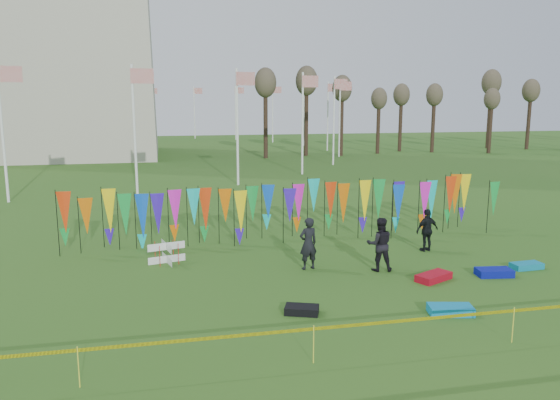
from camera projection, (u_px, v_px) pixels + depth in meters
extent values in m
plane|color=#285919|center=(354.00, 309.00, 15.46)|extent=(160.00, 160.00, 0.00)
cylinder|color=white|center=(328.00, 116.00, 63.80)|extent=(0.16, 0.16, 8.00)
plane|color=#B41713|center=(333.00, 88.00, 63.34)|extent=(1.40, 0.00, 1.40)
cylinder|color=white|center=(304.00, 115.00, 70.57)|extent=(0.16, 0.16, 8.00)
plane|color=#B41713|center=(309.00, 89.00, 70.10)|extent=(1.40, 0.00, 1.40)
cylinder|color=white|center=(273.00, 114.00, 76.48)|extent=(0.16, 0.16, 8.00)
plane|color=#B41713|center=(277.00, 90.00, 76.01)|extent=(1.40, 0.00, 1.40)
cylinder|color=white|center=(236.00, 113.00, 81.12)|extent=(0.16, 0.16, 8.00)
plane|color=#B41713|center=(239.00, 90.00, 80.66)|extent=(1.40, 0.00, 1.40)
cylinder|color=white|center=(194.00, 113.00, 84.19)|extent=(0.16, 0.16, 8.00)
plane|color=#B41713|center=(198.00, 91.00, 83.72)|extent=(1.40, 0.00, 1.40)
cylinder|color=white|center=(150.00, 112.00, 85.47)|extent=(0.16, 0.16, 8.00)
plane|color=#B41713|center=(153.00, 91.00, 85.00)|extent=(1.40, 0.00, 1.40)
cylinder|color=white|center=(102.00, 112.00, 84.87)|extent=(0.16, 0.16, 8.00)
plane|color=#B41713|center=(105.00, 91.00, 84.41)|extent=(1.40, 0.00, 1.40)
cylinder|color=white|center=(52.00, 113.00, 82.44)|extent=(0.16, 0.16, 8.00)
plane|color=#B41713|center=(54.00, 91.00, 81.98)|extent=(1.40, 0.00, 1.40)
plane|color=#B41713|center=(0.00, 90.00, 77.88)|extent=(1.40, 0.00, 1.40)
cylinder|color=white|center=(2.00, 133.00, 31.04)|extent=(0.16, 0.16, 8.00)
plane|color=#B41713|center=(9.00, 74.00, 30.57)|extent=(1.40, 0.00, 1.40)
cylinder|color=white|center=(135.00, 131.00, 33.47)|extent=(0.16, 0.16, 8.00)
plane|color=#B41713|center=(142.00, 76.00, 33.00)|extent=(1.40, 0.00, 1.40)
cylinder|color=white|center=(237.00, 128.00, 37.57)|extent=(0.16, 0.16, 8.00)
plane|color=#B41713|center=(245.00, 79.00, 37.10)|extent=(1.40, 0.00, 1.40)
cylinder|color=white|center=(303.00, 124.00, 43.06)|extent=(0.16, 0.16, 8.00)
plane|color=#B41713|center=(310.00, 81.00, 42.59)|extent=(1.40, 0.00, 1.40)
cylinder|color=white|center=(334.00, 121.00, 49.56)|extent=(0.16, 0.16, 8.00)
plane|color=#B41713|center=(341.00, 84.00, 49.09)|extent=(1.40, 0.00, 1.40)
cylinder|color=white|center=(340.00, 118.00, 56.64)|extent=(0.16, 0.16, 8.00)
plane|color=#B41713|center=(346.00, 86.00, 56.17)|extent=(1.40, 0.00, 1.40)
cylinder|color=black|center=(63.00, 222.00, 21.16)|extent=(0.03, 0.03, 2.38)
cone|color=red|center=(71.00, 214.00, 21.16)|extent=(0.64, 0.64, 1.60)
cylinder|color=black|center=(82.00, 221.00, 21.30)|extent=(0.03, 0.03, 2.38)
cone|color=#E06507|center=(89.00, 213.00, 21.30)|extent=(0.64, 0.64, 1.60)
cylinder|color=black|center=(99.00, 220.00, 21.44)|extent=(0.03, 0.03, 2.38)
cone|color=yellow|center=(106.00, 212.00, 21.44)|extent=(0.64, 0.64, 1.60)
cylinder|color=black|center=(117.00, 220.00, 21.57)|extent=(0.03, 0.03, 2.38)
cone|color=green|center=(124.00, 212.00, 21.58)|extent=(0.64, 0.64, 1.60)
cylinder|color=black|center=(134.00, 219.00, 21.71)|extent=(0.03, 0.03, 2.38)
cone|color=blue|center=(141.00, 211.00, 21.72)|extent=(0.64, 0.64, 1.60)
cylinder|color=black|center=(152.00, 218.00, 21.85)|extent=(0.03, 0.03, 2.38)
cone|color=#3716C3|center=(158.00, 210.00, 21.86)|extent=(0.64, 0.64, 1.60)
cylinder|color=black|center=(168.00, 217.00, 21.99)|extent=(0.03, 0.03, 2.38)
cone|color=#E919C7|center=(175.00, 210.00, 21.99)|extent=(0.64, 0.64, 1.60)
cylinder|color=black|center=(185.00, 217.00, 22.13)|extent=(0.03, 0.03, 2.38)
cone|color=#0DC3BF|center=(192.00, 209.00, 22.13)|extent=(0.64, 0.64, 1.60)
cylinder|color=black|center=(202.00, 216.00, 22.27)|extent=(0.03, 0.03, 2.38)
cone|color=red|center=(208.00, 208.00, 22.27)|extent=(0.64, 0.64, 1.60)
cylinder|color=black|center=(218.00, 215.00, 22.41)|extent=(0.03, 0.03, 2.38)
cone|color=#E06507|center=(225.00, 207.00, 22.41)|extent=(0.64, 0.64, 1.60)
cylinder|color=black|center=(234.00, 214.00, 22.55)|extent=(0.03, 0.03, 2.38)
cone|color=yellow|center=(241.00, 207.00, 22.55)|extent=(0.64, 0.64, 1.60)
cylinder|color=black|center=(250.00, 214.00, 22.69)|extent=(0.03, 0.03, 2.38)
cone|color=green|center=(257.00, 206.00, 22.69)|extent=(0.64, 0.64, 1.60)
cylinder|color=black|center=(266.00, 213.00, 22.83)|extent=(0.03, 0.03, 2.38)
cone|color=blue|center=(272.00, 206.00, 22.83)|extent=(0.64, 0.64, 1.60)
cylinder|color=black|center=(281.00, 212.00, 22.97)|extent=(0.03, 0.03, 2.38)
cone|color=#3716C3|center=(288.00, 205.00, 22.97)|extent=(0.64, 0.64, 1.60)
cylinder|color=black|center=(297.00, 212.00, 23.11)|extent=(0.03, 0.03, 2.38)
cone|color=#E919C7|center=(303.00, 204.00, 23.11)|extent=(0.64, 0.64, 1.60)
cylinder|color=black|center=(312.00, 211.00, 23.25)|extent=(0.03, 0.03, 2.38)
cone|color=#0DC3BF|center=(318.00, 204.00, 23.25)|extent=(0.64, 0.64, 1.60)
cylinder|color=black|center=(327.00, 210.00, 23.38)|extent=(0.03, 0.03, 2.38)
cone|color=red|center=(333.00, 203.00, 23.39)|extent=(0.64, 0.64, 1.60)
cylinder|color=black|center=(342.00, 210.00, 23.52)|extent=(0.03, 0.03, 2.38)
cone|color=#E06507|center=(348.00, 202.00, 23.53)|extent=(0.64, 0.64, 1.60)
cylinder|color=black|center=(356.00, 209.00, 23.66)|extent=(0.03, 0.03, 2.38)
cone|color=yellow|center=(363.00, 202.00, 23.67)|extent=(0.64, 0.64, 1.60)
cylinder|color=black|center=(371.00, 208.00, 23.80)|extent=(0.03, 0.03, 2.38)
cone|color=green|center=(377.00, 201.00, 23.80)|extent=(0.64, 0.64, 1.60)
cylinder|color=black|center=(385.00, 208.00, 23.94)|extent=(0.03, 0.03, 2.38)
cone|color=blue|center=(391.00, 201.00, 23.94)|extent=(0.64, 0.64, 1.60)
cylinder|color=black|center=(399.00, 207.00, 24.08)|extent=(0.03, 0.03, 2.38)
cone|color=#3716C3|center=(405.00, 200.00, 24.08)|extent=(0.64, 0.64, 1.60)
cylinder|color=black|center=(413.00, 207.00, 24.22)|extent=(0.03, 0.03, 2.38)
cone|color=#E919C7|center=(419.00, 199.00, 24.22)|extent=(0.64, 0.64, 1.60)
cylinder|color=black|center=(427.00, 206.00, 24.36)|extent=(0.03, 0.03, 2.38)
cone|color=#0DC3BF|center=(433.00, 199.00, 24.36)|extent=(0.64, 0.64, 1.60)
cylinder|color=black|center=(440.00, 205.00, 24.50)|extent=(0.03, 0.03, 2.38)
cone|color=red|center=(447.00, 198.00, 24.50)|extent=(0.64, 0.64, 1.60)
cylinder|color=black|center=(454.00, 205.00, 24.64)|extent=(0.03, 0.03, 2.38)
cone|color=#E06507|center=(460.00, 198.00, 24.64)|extent=(0.64, 0.64, 1.60)
cylinder|color=black|center=(467.00, 204.00, 24.78)|extent=(0.03, 0.03, 2.38)
cone|color=yellow|center=(473.00, 197.00, 24.78)|extent=(0.64, 0.64, 1.60)
cylinder|color=black|center=(481.00, 204.00, 24.92)|extent=(0.03, 0.03, 2.38)
cone|color=green|center=(486.00, 197.00, 24.92)|extent=(0.64, 0.64, 1.60)
cube|color=#F8F405|center=(397.00, 321.00, 12.57)|extent=(26.00, 0.01, 0.08)
cylinder|color=yellow|center=(79.00, 367.00, 11.17)|extent=(0.02, 0.02, 0.90)
cylinder|color=yellow|center=(314.00, 344.00, 12.22)|extent=(0.02, 0.02, 0.90)
cylinder|color=yellow|center=(512.00, 325.00, 13.26)|extent=(0.02, 0.02, 0.90)
cylinder|color=#3D2B1E|center=(267.00, 125.00, 58.43)|extent=(0.44, 0.44, 6.40)
ellipsoid|color=brown|center=(267.00, 94.00, 57.83)|extent=(1.92, 1.92, 2.56)
cylinder|color=#3D2B1E|center=(303.00, 125.00, 59.27)|extent=(0.44, 0.44, 6.40)
ellipsoid|color=brown|center=(304.00, 94.00, 58.66)|extent=(1.92, 1.92, 2.56)
cylinder|color=#3D2B1E|center=(338.00, 125.00, 60.10)|extent=(0.44, 0.44, 6.40)
ellipsoid|color=brown|center=(339.00, 94.00, 59.50)|extent=(1.92, 1.92, 2.56)
cylinder|color=#3D2B1E|center=(372.00, 124.00, 60.94)|extent=(0.44, 0.44, 6.40)
ellipsoid|color=brown|center=(373.00, 94.00, 60.33)|extent=(1.92, 1.92, 2.56)
cylinder|color=#3D2B1E|center=(406.00, 124.00, 61.77)|extent=(0.44, 0.44, 6.40)
ellipsoid|color=brown|center=(407.00, 94.00, 61.17)|extent=(1.92, 1.92, 2.56)
cylinder|color=#3D2B1E|center=(438.00, 124.00, 62.61)|extent=(0.44, 0.44, 6.40)
ellipsoid|color=brown|center=(440.00, 94.00, 62.00)|extent=(1.92, 1.92, 2.56)
cylinder|color=#3D2B1E|center=(469.00, 123.00, 63.44)|extent=(0.44, 0.44, 6.40)
ellipsoid|color=brown|center=(471.00, 94.00, 62.84)|extent=(1.92, 1.92, 2.56)
cylinder|color=#3D2B1E|center=(500.00, 123.00, 64.28)|extent=(0.44, 0.44, 6.40)
ellipsoid|color=brown|center=(502.00, 94.00, 63.67)|extent=(1.92, 1.92, 2.56)
cylinder|color=#3D2B1E|center=(530.00, 123.00, 65.11)|extent=(0.44, 0.44, 6.40)
ellipsoid|color=brown|center=(532.00, 94.00, 64.51)|extent=(1.92, 1.92, 2.56)
cylinder|color=#3D2B1E|center=(559.00, 123.00, 65.95)|extent=(0.44, 0.44, 6.40)
cylinder|color=red|center=(157.00, 256.00, 19.40)|extent=(0.02, 0.02, 0.77)
cylinder|color=red|center=(176.00, 255.00, 19.54)|extent=(0.02, 0.02, 0.77)
cylinder|color=red|center=(157.00, 251.00, 20.05)|extent=(0.02, 0.02, 0.77)
cylinder|color=red|center=(176.00, 250.00, 20.19)|extent=(0.02, 0.02, 0.77)
imported|color=black|center=(308.00, 243.00, 19.00)|extent=(0.77, 0.64, 1.85)
imported|color=black|center=(380.00, 244.00, 18.85)|extent=(1.01, 0.74, 1.88)
imported|color=black|center=(427.00, 230.00, 21.31)|extent=(1.07, 0.73, 1.68)
cube|color=#0D8CC9|center=(450.00, 310.00, 15.10)|extent=(1.30, 0.85, 0.24)
cube|color=#0913A1|center=(494.00, 272.00, 18.39)|extent=(1.24, 0.77, 0.24)
cube|color=#B10B1C|center=(434.00, 277.00, 17.94)|extent=(1.41, 1.09, 0.23)
cube|color=black|center=(302.00, 310.00, 15.14)|extent=(1.06, 0.83, 0.22)
cube|color=#0C85AF|center=(526.00, 266.00, 19.19)|extent=(1.11, 0.58, 0.21)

